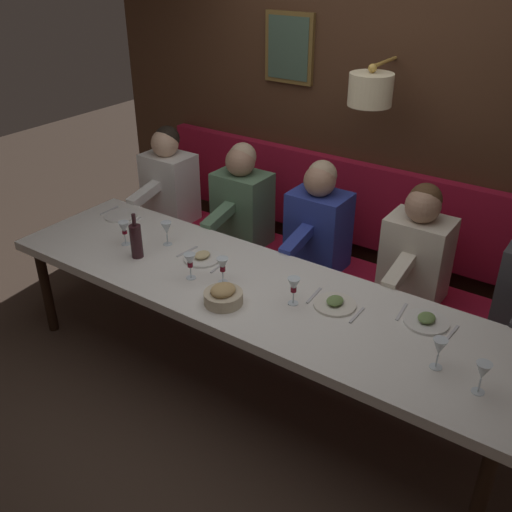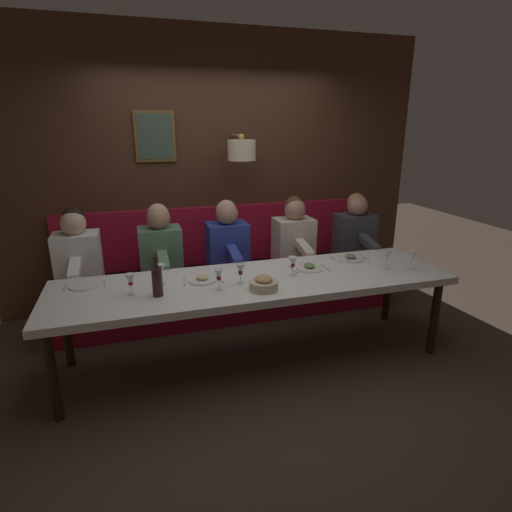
{
  "view_description": "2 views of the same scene",
  "coord_description": "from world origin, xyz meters",
  "px_view_note": "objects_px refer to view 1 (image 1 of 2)",
  "views": [
    {
      "loc": [
        -2.36,
        -1.69,
        2.54
      ],
      "look_at": [
        0.05,
        -0.02,
        0.92
      ],
      "focal_mm": 40.58,
      "sensor_mm": 36.0,
      "label": 1
    },
    {
      "loc": [
        -3.01,
        0.91,
        1.94
      ],
      "look_at": [
        0.05,
        -0.02,
        0.92
      ],
      "focal_mm": 28.86,
      "sensor_mm": 36.0,
      "label": 2
    }
  ],
  "objects_px": {
    "wine_glass_1": "(190,261)",
    "wine_glass_6": "(124,229)",
    "wine_glass_2": "(439,348)",
    "wine_glass_5": "(294,286)",
    "wine_bottle": "(136,240)",
    "bread_bowl": "(223,296)",
    "diner_middle": "(318,220)",
    "diner_far": "(242,198)",
    "dining_table": "(249,293)",
    "wine_glass_3": "(166,229)",
    "diner_near": "(417,247)",
    "wine_glass_0": "(223,266)",
    "wine_glass_4": "(483,372)",
    "diner_farthest": "(169,178)"
  },
  "relations": [
    {
      "from": "dining_table",
      "to": "wine_glass_1",
      "type": "height_order",
      "value": "wine_glass_1"
    },
    {
      "from": "wine_glass_2",
      "to": "diner_middle",
      "type": "bearing_deg",
      "value": 50.77
    },
    {
      "from": "diner_far",
      "to": "wine_glass_1",
      "type": "height_order",
      "value": "diner_far"
    },
    {
      "from": "diner_middle",
      "to": "bread_bowl",
      "type": "bearing_deg",
      "value": -178.77
    },
    {
      "from": "dining_table",
      "to": "diner_far",
      "type": "xyz_separation_m",
      "value": [
        0.88,
        0.69,
        0.13
      ]
    },
    {
      "from": "dining_table",
      "to": "wine_glass_2",
      "type": "relative_size",
      "value": 19.81
    },
    {
      "from": "diner_middle",
      "to": "wine_glass_0",
      "type": "relative_size",
      "value": 4.82
    },
    {
      "from": "diner_near",
      "to": "wine_glass_2",
      "type": "distance_m",
      "value": 1.09
    },
    {
      "from": "dining_table",
      "to": "diner_middle",
      "type": "xyz_separation_m",
      "value": [
        0.88,
        0.03,
        0.13
      ]
    },
    {
      "from": "wine_glass_6",
      "to": "bread_bowl",
      "type": "distance_m",
      "value": 0.99
    },
    {
      "from": "wine_glass_6",
      "to": "dining_table",
      "type": "bearing_deg",
      "value": -87.35
    },
    {
      "from": "wine_glass_4",
      "to": "wine_bottle",
      "type": "distance_m",
      "value": 2.17
    },
    {
      "from": "wine_glass_2",
      "to": "wine_glass_5",
      "type": "distance_m",
      "value": 0.85
    },
    {
      "from": "wine_glass_2",
      "to": "wine_glass_5",
      "type": "bearing_deg",
      "value": 84.71
    },
    {
      "from": "diner_farthest",
      "to": "wine_glass_2",
      "type": "height_order",
      "value": "diner_farthest"
    },
    {
      "from": "wine_glass_2",
      "to": "wine_bottle",
      "type": "bearing_deg",
      "value": 90.82
    },
    {
      "from": "wine_glass_0",
      "to": "wine_glass_6",
      "type": "xyz_separation_m",
      "value": [
        0.02,
        0.83,
        0.0
      ]
    },
    {
      "from": "wine_glass_3",
      "to": "wine_bottle",
      "type": "xyz_separation_m",
      "value": [
        -0.23,
        0.04,
        -0.0
      ]
    },
    {
      "from": "diner_middle",
      "to": "wine_bottle",
      "type": "relative_size",
      "value": 2.64
    },
    {
      "from": "wine_bottle",
      "to": "wine_glass_1",
      "type": "bearing_deg",
      "value": -91.19
    },
    {
      "from": "diner_middle",
      "to": "diner_far",
      "type": "relative_size",
      "value": 1.0
    },
    {
      "from": "wine_glass_1",
      "to": "diner_far",
      "type": "bearing_deg",
      "value": 19.46
    },
    {
      "from": "wine_glass_3",
      "to": "wine_bottle",
      "type": "distance_m",
      "value": 0.24
    },
    {
      "from": "wine_glass_1",
      "to": "wine_glass_6",
      "type": "xyz_separation_m",
      "value": [
        0.09,
        0.64,
        0.0
      ]
    },
    {
      "from": "diner_middle",
      "to": "diner_farthest",
      "type": "bearing_deg",
      "value": 90.0
    },
    {
      "from": "wine_glass_5",
      "to": "bread_bowl",
      "type": "bearing_deg",
      "value": 124.03
    },
    {
      "from": "dining_table",
      "to": "wine_glass_5",
      "type": "xyz_separation_m",
      "value": [
        -0.02,
        -0.32,
        0.17
      ]
    },
    {
      "from": "wine_bottle",
      "to": "bread_bowl",
      "type": "bearing_deg",
      "value": -98.18
    },
    {
      "from": "bread_bowl",
      "to": "wine_glass_6",
      "type": "bearing_deg",
      "value": 78.94
    },
    {
      "from": "diner_near",
      "to": "diner_middle",
      "type": "distance_m",
      "value": 0.72
    },
    {
      "from": "wine_glass_6",
      "to": "wine_bottle",
      "type": "xyz_separation_m",
      "value": [
        -0.08,
        -0.19,
        0.0
      ]
    },
    {
      "from": "wine_glass_1",
      "to": "wine_glass_6",
      "type": "distance_m",
      "value": 0.65
    },
    {
      "from": "diner_near",
      "to": "wine_glass_4",
      "type": "xyz_separation_m",
      "value": [
        -1.03,
        -0.69,
        0.04
      ]
    },
    {
      "from": "wine_glass_0",
      "to": "wine_glass_4",
      "type": "distance_m",
      "value": 1.53
    },
    {
      "from": "wine_glass_2",
      "to": "wine_glass_6",
      "type": "bearing_deg",
      "value": 88.69
    },
    {
      "from": "wine_glass_2",
      "to": "bread_bowl",
      "type": "distance_m",
      "value": 1.18
    },
    {
      "from": "diner_middle",
      "to": "wine_bottle",
      "type": "height_order",
      "value": "diner_middle"
    },
    {
      "from": "dining_table",
      "to": "wine_glass_1",
      "type": "relative_size",
      "value": 19.81
    },
    {
      "from": "diner_near",
      "to": "bread_bowl",
      "type": "xyz_separation_m",
      "value": [
        -1.12,
        0.69,
        -0.03
      ]
    },
    {
      "from": "diner_far",
      "to": "wine_bottle",
      "type": "relative_size",
      "value": 2.64
    },
    {
      "from": "diner_middle",
      "to": "bread_bowl",
      "type": "distance_m",
      "value": 1.12
    },
    {
      "from": "wine_glass_2",
      "to": "wine_glass_3",
      "type": "relative_size",
      "value": 1.0
    },
    {
      "from": "diner_middle",
      "to": "diner_farthest",
      "type": "distance_m",
      "value": 1.4
    },
    {
      "from": "bread_bowl",
      "to": "diner_middle",
      "type": "bearing_deg",
      "value": 1.23
    },
    {
      "from": "wine_glass_1",
      "to": "diner_middle",
      "type": "bearing_deg",
      "value": -16.58
    },
    {
      "from": "diner_middle",
      "to": "wine_glass_0",
      "type": "height_order",
      "value": "diner_middle"
    },
    {
      "from": "diner_near",
      "to": "wine_glass_6",
      "type": "height_order",
      "value": "diner_near"
    },
    {
      "from": "wine_glass_1",
      "to": "wine_glass_2",
      "type": "bearing_deg",
      "value": -88.57
    },
    {
      "from": "diner_far",
      "to": "wine_glass_3",
      "type": "xyz_separation_m",
      "value": [
        -0.77,
        0.05,
        0.04
      ]
    },
    {
      "from": "wine_glass_3",
      "to": "diner_near",
      "type": "bearing_deg",
      "value": -61.69
    }
  ]
}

